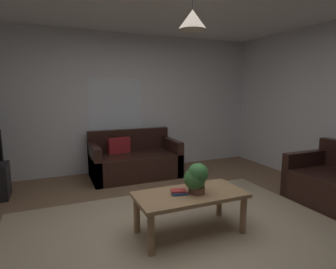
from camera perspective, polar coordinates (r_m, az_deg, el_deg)
The scene contains 11 objects.
floor at distance 3.25m, azimuth 2.20°, elevation -19.61°, with size 5.67×5.35×0.02m, color brown.
rug at distance 3.08m, azimuth 3.89°, elevation -21.00°, with size 3.68×2.94×0.01m, color tan.
wall_back at distance 5.43m, azimuth -10.04°, elevation 6.29°, with size 5.79×0.06×2.60m, color silver.
window_pane at distance 5.38m, azimuth -10.72°, elevation 5.69°, with size 1.02×0.01×1.05m, color white.
couch_under_window at distance 5.11m, azimuth -6.94°, elevation -5.47°, with size 1.54×0.86×0.82m.
coffee_table at distance 3.08m, azimuth 4.55°, elevation -13.11°, with size 1.18×0.58×0.46m.
book_on_table_0 at distance 3.00m, azimuth 2.37°, elevation -11.94°, with size 0.16×0.09×0.03m, color #2D4C8C.
book_on_table_1 at distance 3.00m, azimuth 2.16°, elevation -11.45°, with size 0.16×0.10×0.02m, color #B22D2D.
remote_on_table_0 at distance 3.09m, azimuth 5.73°, elevation -11.42°, with size 0.05×0.16×0.02m, color black.
potted_plant_on_table at distance 2.99m, azimuth 5.80°, elevation -8.79°, with size 0.26×0.24×0.33m.
pendant_lamp at distance 2.94m, azimuth 5.03°, elevation 22.41°, with size 0.28×0.28×0.47m.
Camera 1 is at (-1.22, -2.58, 1.55)m, focal length 29.75 mm.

